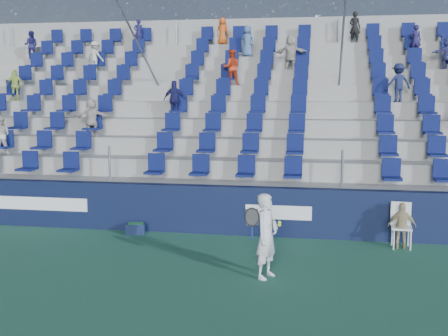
{
  "coord_description": "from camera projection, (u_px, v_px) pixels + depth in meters",
  "views": [
    {
      "loc": [
        2.48,
        -10.31,
        3.54
      ],
      "look_at": [
        0.2,
        2.8,
        1.7
      ],
      "focal_mm": 45.0,
      "sensor_mm": 36.0,
      "label": 1
    }
  ],
  "objects": [
    {
      "name": "line_judge",
      "position": [
        402.0,
        226.0,
        12.6
      ],
      "size": [
        0.63,
        0.29,
        1.05
      ],
      "primitive_type": "imported",
      "rotation": [
        0.0,
        0.0,
        3.09
      ],
      "color": "tan",
      "rests_on": "ground"
    },
    {
      "name": "sponsor_wall",
      "position": [
        219.0,
        210.0,
        13.96
      ],
      "size": [
        24.0,
        0.32,
        1.2
      ],
      "color": "#0E1533",
      "rests_on": "ground"
    },
    {
      "name": "ball_bin",
      "position": [
        136.0,
        228.0,
        13.97
      ],
      "size": [
        0.53,
        0.41,
        0.27
      ],
      "color": "#10193A",
      "rests_on": "ground"
    },
    {
      "name": "ground",
      "position": [
        189.0,
        273.0,
        10.96
      ],
      "size": [
        70.0,
        70.0,
        0.0
      ],
      "primitive_type": "plane",
      "color": "#296148",
      "rests_on": "ground"
    },
    {
      "name": "line_judge_chair",
      "position": [
        401.0,
        222.0,
        12.75
      ],
      "size": [
        0.49,
        0.5,
        1.02
      ],
      "color": "white",
      "rests_on": "ground"
    },
    {
      "name": "tennis_player",
      "position": [
        267.0,
        236.0,
        10.6
      ],
      "size": [
        0.7,
        0.7,
        1.63
      ],
      "color": "silver",
      "rests_on": "ground"
    },
    {
      "name": "grandstand",
      "position": [
        246.0,
        133.0,
        18.71
      ],
      "size": [
        24.0,
        8.17,
        6.63
      ],
      "color": "gray",
      "rests_on": "ground"
    }
  ]
}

